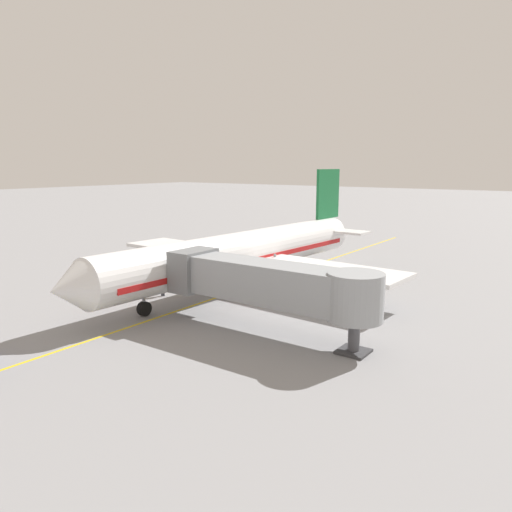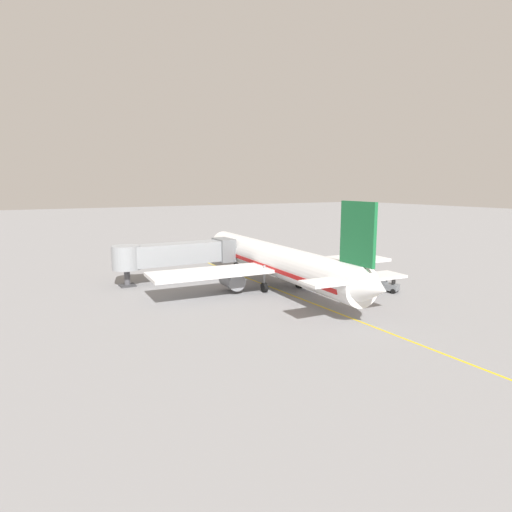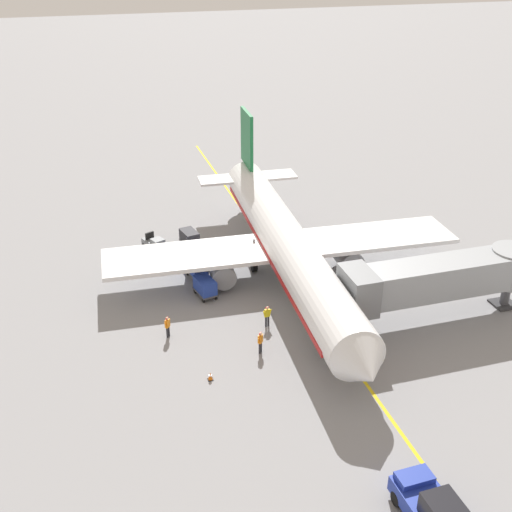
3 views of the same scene
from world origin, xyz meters
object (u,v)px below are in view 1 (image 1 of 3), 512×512
Objects in this scene: baggage_cart_second_in_train at (201,264)px; baggage_cart_tail_end at (241,256)px; jet_bridge at (269,283)px; ground_crew_loader at (114,273)px; baggage_cart_front at (179,269)px; safety_cone_nose_left at (73,295)px; ground_crew_wing_walker at (163,285)px; ground_crew_marshaller at (123,290)px; baggage_cart_third_in_train at (215,261)px; baggage_tug_lead at (219,255)px; parked_airliner at (244,253)px.

baggage_cart_second_in_train and baggage_cart_tail_end have the same top height.
jet_bridge reaches higher than ground_crew_loader.
baggage_cart_front reaches higher than safety_cone_nose_left.
jet_bridge is 5.21× the size of baggage_cart_front.
ground_crew_loader is at bearing 64.28° from baggage_cart_second_in_train.
baggage_cart_front is at bearing -26.46° from jet_bridge.
baggage_cart_tail_end is 1.76× the size of ground_crew_wing_walker.
baggage_cart_front and baggage_cart_second_in_train have the same top height.
ground_crew_loader is 1.00× the size of ground_crew_marshaller.
baggage_cart_second_in_train is 1.76× the size of ground_crew_wing_walker.
ground_crew_loader reaches higher than safety_cone_nose_left.
baggage_cart_third_in_train is (-0.18, -5.23, 0.00)m from baggage_cart_front.
ground_crew_loader reaches higher than baggage_cart_third_in_train.
ground_crew_marshaller is at bearing -154.16° from safety_cone_nose_left.
baggage_cart_third_in_train is 13.96m from ground_crew_marshaller.
jet_bridge is at bearing -177.77° from ground_crew_marshaller.
baggage_cart_third_in_train is at bearing -72.95° from ground_crew_wing_walker.
baggage_tug_lead is 5.01m from baggage_cart_third_in_train.
baggage_cart_third_in_train is 4.11m from baggage_cart_tail_end.
baggage_tug_lead is 3.29m from baggage_cart_tail_end.
safety_cone_nose_left is at bearing 7.85° from jet_bridge.
baggage_cart_front and baggage_cart_third_in_train have the same top height.
baggage_cart_front is 6.18m from ground_crew_loader.
ground_crew_marshaller is at bearing 147.23° from ground_crew_loader.
baggage_cart_second_in_train is at bearing -80.34° from ground_crew_marshaller.
ground_crew_wing_walker is at bearing -11.17° from jet_bridge.
jet_bridge reaches higher than baggage_cart_second_in_train.
parked_airliner is 12.53× the size of baggage_cart_front.
baggage_cart_third_in_train is 1.76× the size of ground_crew_loader.
safety_cone_nose_left is (9.21, 11.69, -2.90)m from parked_airliner.
ground_crew_marshaller is at bearing 94.54° from baggage_cart_tail_end.
ground_crew_loader is at bearing -9.14° from jet_bridge.
ground_crew_wing_walker is 3.40m from ground_crew_marshaller.
ground_crew_wing_walker reaches higher than baggage_tug_lead.
parked_airliner reaches higher than baggage_tug_lead.
parked_airliner is at bearing 163.95° from baggage_cart_second_in_train.
ground_crew_marshaller is at bearing 97.56° from baggage_cart_third_in_train.
baggage_cart_third_in_train is at bearing 124.93° from baggage_tug_lead.
ground_crew_marshaller is (1.47, 3.06, 0.00)m from ground_crew_wing_walker.
parked_airliner is 2.40× the size of jet_bridge.
baggage_cart_front is 3.18m from baggage_cart_second_in_train.
baggage_tug_lead is 1.64× the size of ground_crew_marshaller.
ground_crew_loader is (1.17, 14.17, 0.24)m from baggage_tug_lead.
ground_crew_loader is at bearing 72.56° from baggage_cart_tail_end.
baggage_cart_second_in_train is 1.00× the size of baggage_cart_third_in_train.
safety_cone_nose_left is at bearing 42.31° from ground_crew_wing_walker.
baggage_cart_front is 5.05× the size of safety_cone_nose_left.
parked_airliner is 12.53× the size of baggage_cart_third_in_train.
ground_crew_loader reaches higher than baggage_cart_tail_end.
ground_crew_marshaller is (-1.42, 17.93, 0.00)m from baggage_cart_tail_end.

